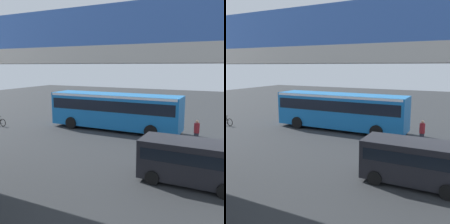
# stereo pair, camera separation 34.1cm
# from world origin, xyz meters

# --- Properties ---
(ground) EXTENTS (80.00, 80.00, 0.00)m
(ground) POSITION_xyz_m (0.00, 0.00, 0.00)
(ground) COLOR #2D3033
(city_bus) EXTENTS (11.54, 2.85, 3.15)m
(city_bus) POSITION_xyz_m (0.38, 0.65, 1.88)
(city_bus) COLOR #196BB7
(city_bus) RESTS_ON ground
(parked_van) EXTENTS (4.80, 2.17, 2.05)m
(parked_van) POSITION_xyz_m (-7.31, 8.64, 1.18)
(parked_van) COLOR black
(parked_van) RESTS_ON ground
(bicycle_black) EXTENTS (1.77, 0.44, 0.96)m
(bicycle_black) POSITION_xyz_m (10.72, 3.99, 0.37)
(bicycle_black) COLOR black
(bicycle_black) RESTS_ON ground
(pedestrian) EXTENTS (0.38, 0.38, 1.79)m
(pedestrian) POSITION_xyz_m (-6.72, 2.14, 0.89)
(pedestrian) COLOR #2D2D38
(pedestrian) RESTS_ON ground
(lane_dash_leftmost) EXTENTS (2.00, 0.20, 0.01)m
(lane_dash_leftmost) POSITION_xyz_m (-4.00, -2.05, 0.00)
(lane_dash_leftmost) COLOR silver
(lane_dash_leftmost) RESTS_ON ground
(lane_dash_left) EXTENTS (2.00, 0.20, 0.01)m
(lane_dash_left) POSITION_xyz_m (0.00, -2.05, 0.00)
(lane_dash_left) COLOR silver
(lane_dash_left) RESTS_ON ground
(lane_dash_centre) EXTENTS (2.00, 0.20, 0.01)m
(lane_dash_centre) POSITION_xyz_m (4.00, -2.05, 0.00)
(lane_dash_centre) COLOR silver
(lane_dash_centre) RESTS_ON ground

